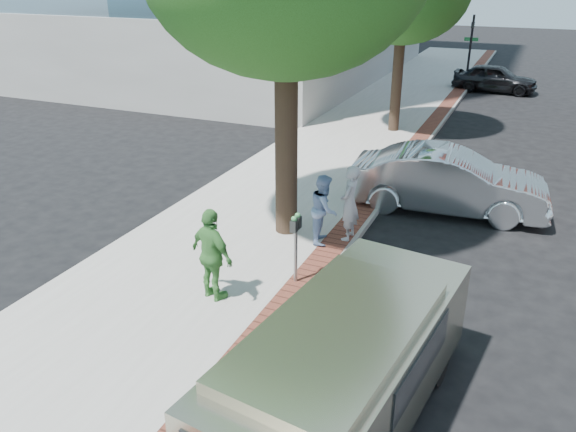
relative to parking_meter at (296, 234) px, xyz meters
The scene contains 13 objects.
ground 1.35m from the parking_meter, 156.09° to the left, with size 120.00×120.00×0.00m, color black.
sidewalk 8.57m from the parking_meter, 103.97° to the left, with size 5.00×60.00×0.15m, color #9E9991.
brick_strip 8.31m from the parking_meter, 88.96° to the left, with size 0.60×60.00×0.01m, color brown.
curb 8.34m from the parking_meter, 86.53° to the left, with size 0.10×60.00×0.15m, color gray.
office_base 26.06m from the parking_meter, 121.35° to the left, with size 18.20×22.20×4.00m, color gray.
signal_near 22.27m from the parking_meter, 89.10° to the left, with size 0.70×0.15×3.80m.
parking_meter is the anchor object (origin of this frame).
person_gray 2.35m from the parking_meter, 81.41° to the left, with size 0.65×0.43×1.78m, color #B8B7BC.
person_officer 1.99m from the parking_meter, 93.92° to the left, with size 0.78×0.61×1.60m, color #7F9AC5.
person_green 1.68m from the parking_meter, 135.09° to the right, with size 1.07×0.45×1.83m, color #499141.
sedan_silver 5.69m from the parking_meter, 68.28° to the left, with size 1.76×5.04×1.66m, color silver.
bg_car 22.40m from the parking_meter, 85.47° to the left, with size 1.68×4.18×1.43m, color black.
van 3.65m from the parking_meter, 54.84° to the right, with size 2.54×5.21×1.85m.
Camera 1 is at (4.37, -9.29, 5.93)m, focal length 35.00 mm.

